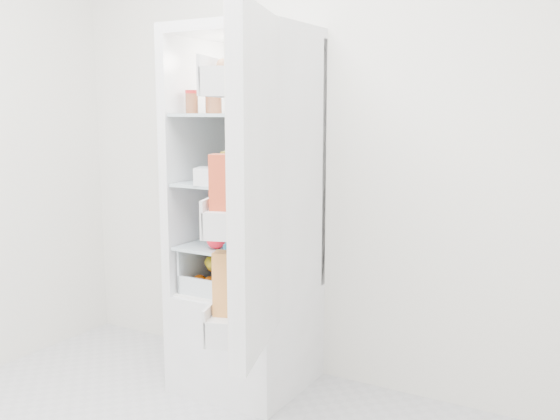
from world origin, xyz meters
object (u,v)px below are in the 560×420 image
Objects in this scene: refrigerator at (250,256)px; fridge_door at (249,192)px; red_cabbage at (264,223)px; mushroom_bowl at (233,233)px.

refrigerator reaches higher than fridge_door.
refrigerator reaches higher than red_cabbage.
fridge_door is at bearing -57.45° from refrigerator.
red_cabbage is at bearing 8.20° from fridge_door.
mushroom_bowl is 0.10× the size of fridge_door.
refrigerator is at bearing 13.88° from fridge_door.
refrigerator reaches higher than mushroom_bowl.
red_cabbage is at bearing 18.70° from mushroom_bowl.
mushroom_bowl is at bearing 20.34° from fridge_door.
refrigerator is 9.70× the size of red_cabbage.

